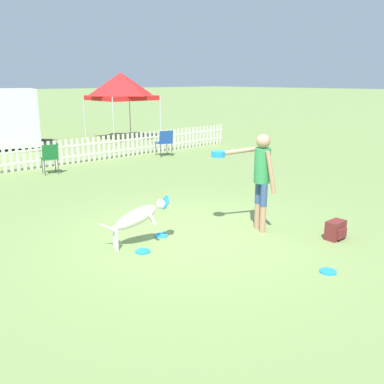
{
  "coord_description": "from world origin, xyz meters",
  "views": [
    {
      "loc": [
        -4.72,
        -5.19,
        2.63
      ],
      "look_at": [
        -0.17,
        -0.09,
        0.83
      ],
      "focal_mm": 40.0,
      "sensor_mm": 36.0,
      "label": 1
    }
  ],
  "objects": [
    {
      "name": "frisbee_near_handler",
      "position": [
        -0.47,
        0.37,
        0.01
      ],
      "size": [
        0.24,
        0.24,
        0.02
      ],
      "color": "#1E8CD8",
      "rests_on": "ground_plane"
    },
    {
      "name": "canopy_tent_main",
      "position": [
        5.77,
        11.23,
        2.34
      ],
      "size": [
        2.46,
        2.46,
        2.94
      ],
      "color": "silver",
      "rests_on": "ground_plane"
    },
    {
      "name": "ground_plane",
      "position": [
        0.0,
        0.0,
        0.0
      ],
      "size": [
        240.0,
        240.0,
        0.0
      ],
      "primitive_type": "plane",
      "color": "olive"
    },
    {
      "name": "handler_person",
      "position": [
        0.99,
        -0.54,
        1.1
      ],
      "size": [
        0.88,
        0.94,
        1.73
      ],
      "rotation": [
        0.0,
        0.0,
        1.19
      ],
      "color": "tan",
      "rests_on": "ground_plane"
    },
    {
      "name": "frisbee_near_dog",
      "position": [
        -1.13,
        -0.0,
        0.01
      ],
      "size": [
        0.24,
        0.24,
        0.02
      ],
      "color": "#1E8CD8",
      "rests_on": "ground_plane"
    },
    {
      "name": "folding_chair_green_right",
      "position": [
        0.25,
        6.45,
        0.52
      ],
      "size": [
        0.53,
        0.55,
        0.87
      ],
      "rotation": [
        0.0,
        0.0,
        2.92
      ],
      "color": "#333338",
      "rests_on": "ground_plane"
    },
    {
      "name": "picket_fence",
      "position": [
        0.0,
        7.5,
        0.4
      ],
      "size": [
        16.61,
        0.04,
        0.8
      ],
      "color": "silver",
      "rests_on": "ground_plane"
    },
    {
      "name": "leaping_dog",
      "position": [
        -1.03,
        0.26,
        0.49
      ],
      "size": [
        1.18,
        0.59,
        0.81
      ],
      "rotation": [
        0.0,
        0.0,
        -1.96
      ],
      "color": "beige",
      "rests_on": "ground_plane"
    },
    {
      "name": "backpack_on_grass",
      "position": [
        1.65,
        -1.71,
        0.16
      ],
      "size": [
        0.35,
        0.25,
        0.32
      ],
      "color": "maroon",
      "rests_on": "ground_plane"
    },
    {
      "name": "folding_chair_center",
      "position": [
        4.52,
        6.61,
        0.55
      ],
      "size": [
        0.62,
        0.63,
        0.92
      ],
      "rotation": [
        0.0,
        0.0,
        2.89
      ],
      "color": "#333338",
      "rests_on": "ground_plane"
    },
    {
      "name": "frisbee_midfield",
      "position": [
        0.39,
        -2.34,
        0.01
      ],
      "size": [
        0.24,
        0.24,
        0.02
      ],
      "color": "#1E8CD8",
      "rests_on": "ground_plane"
    }
  ]
}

